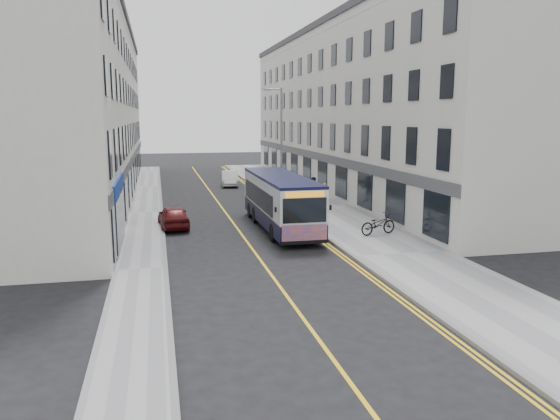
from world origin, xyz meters
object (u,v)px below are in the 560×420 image
streetlamp (280,141)px  city_bus (280,200)px  pedestrian_near (325,196)px  car_maroon (173,216)px  bicycle (378,224)px  pedestrian_far (314,190)px  car_white (230,178)px

streetlamp → city_bus: streetlamp is taller
pedestrian_near → car_maroon: pedestrian_near is taller
bicycle → pedestrian_far: size_ratio=1.14×
car_maroon → streetlamp: bearing=-142.8°
pedestrian_far → car_maroon: bearing=-179.7°
city_bus → bicycle: city_bus is taller
bicycle → car_white: (-4.65, 22.28, -0.01)m
pedestrian_near → city_bus: bearing=-144.8°
bicycle → pedestrian_near: bearing=-12.2°
pedestrian_near → car_white: bearing=91.9°
streetlamp → car_white: bearing=100.9°
bicycle → car_maroon: bearing=51.0°
bicycle → city_bus: bearing=40.7°
streetlamp → pedestrian_near: streetlamp is taller
pedestrian_far → car_maroon: (-9.82, -6.05, -0.39)m
pedestrian_far → bicycle: bearing=-119.7°
city_bus → pedestrian_near: (4.11, 4.95, -0.63)m
car_maroon → pedestrian_near: bearing=-165.3°
car_white → car_maroon: bearing=-101.0°
pedestrian_far → car_maroon: 11.55m
bicycle → streetlamp: bearing=-1.8°
car_maroon → city_bus: bearing=160.4°
pedestrian_near → car_maroon: 10.39m
streetlamp → pedestrian_far: bearing=-16.9°
streetlamp → pedestrian_near: size_ratio=4.72×
streetlamp → city_bus: bearing=-102.8°
car_white → city_bus: bearing=-83.1°
streetlamp → car_maroon: (-7.57, -6.74, -3.75)m
streetlamp → city_bus: 8.93m
city_bus → pedestrian_near: city_bus is taller
city_bus → car_white: size_ratio=2.53×
pedestrian_far → pedestrian_near: bearing=-121.6°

